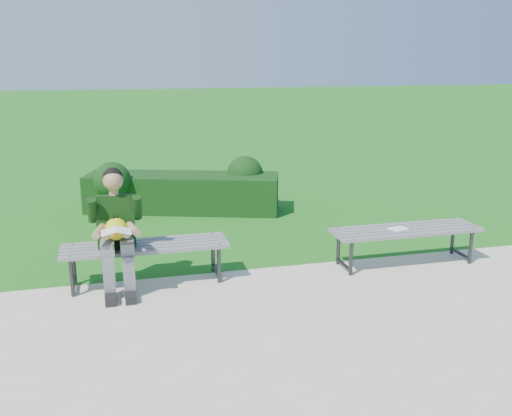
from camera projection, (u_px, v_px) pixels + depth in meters
ground at (248, 271)px, 6.75m from camera, size 80.00×80.00×0.00m
walkway at (293, 339)px, 5.11m from camera, size 30.00×3.50×0.02m
hedge at (182, 189)px, 9.31m from camera, size 3.20×1.71×0.87m
bench_left at (146, 249)px, 6.25m from camera, size 1.80×0.50×0.46m
bench_right at (406, 233)px, 6.83m from camera, size 1.80×0.50×0.46m
seated_boy at (116, 227)px, 6.02m from camera, size 0.56×0.76×1.31m
paper_sheet at (398, 229)px, 6.80m from camera, size 0.25×0.21×0.01m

